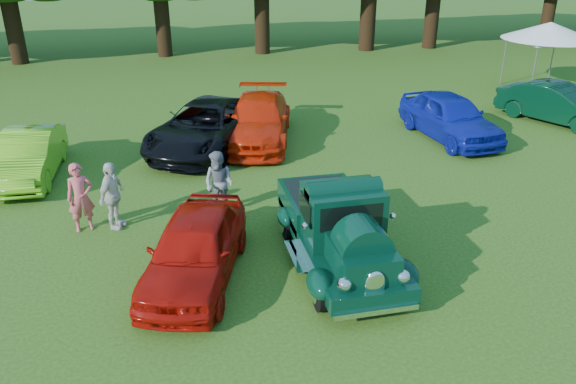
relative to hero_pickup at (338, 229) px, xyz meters
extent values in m
plane|color=#284B11|center=(-1.02, -0.75, -0.81)|extent=(120.00, 120.00, 0.00)
cylinder|color=black|center=(-0.83, -1.60, -0.44)|extent=(0.22, 0.74, 0.74)
cylinder|color=black|center=(0.83, -1.60, -0.44)|extent=(0.22, 0.74, 0.74)
cylinder|color=black|center=(-0.83, 1.27, -0.44)|extent=(0.22, 0.74, 0.74)
cylinder|color=black|center=(0.83, 1.27, -0.44)|extent=(0.22, 0.74, 0.74)
cube|color=black|center=(0.00, -0.09, -0.29)|extent=(1.73, 4.52, 0.34)
cube|color=black|center=(0.00, -1.45, 0.11)|extent=(1.11, 1.46, 0.62)
cube|color=black|center=(0.00, -0.22, 0.46)|extent=(1.57, 1.16, 1.21)
cube|color=black|center=(0.00, -0.77, 0.67)|extent=(1.31, 0.06, 0.52)
cube|color=black|center=(0.00, 1.29, -0.01)|extent=(1.73, 2.06, 0.58)
cube|color=black|center=(0.00, 1.29, 0.28)|extent=(1.49, 1.81, 0.05)
ellipsoid|color=black|center=(-0.86, -1.60, -0.25)|extent=(0.50, 0.86, 0.50)
ellipsoid|color=black|center=(0.86, -1.60, -0.25)|extent=(0.50, 0.86, 0.50)
ellipsoid|color=black|center=(-0.89, 1.27, -0.26)|extent=(0.38, 0.72, 0.42)
ellipsoid|color=black|center=(0.89, 1.27, -0.26)|extent=(0.38, 0.72, 0.42)
ellipsoid|color=white|center=(0.00, -2.20, -0.01)|extent=(0.41, 0.12, 0.60)
sphere|color=white|center=(-0.56, -2.13, 0.05)|extent=(0.28, 0.28, 0.28)
sphere|color=white|center=(0.56, -2.13, 0.05)|extent=(0.28, 0.28, 0.28)
cube|color=white|center=(0.00, -2.35, -0.47)|extent=(1.63, 0.11, 0.11)
cube|color=white|center=(0.00, 2.32, -0.41)|extent=(1.63, 0.11, 0.11)
imported|color=#A20D06|center=(-3.08, 0.03, -0.10)|extent=(2.90, 4.50, 1.42)
imported|color=#60B217|center=(-7.45, 6.54, -0.12)|extent=(1.61, 4.23, 1.38)
imported|color=black|center=(-2.14, 7.89, -0.03)|extent=(4.95, 6.15, 1.56)
imported|color=red|center=(-0.32, 8.25, -0.05)|extent=(3.40, 5.60, 1.52)
imported|color=#0D1A97|center=(6.31, 7.06, -0.02)|extent=(2.29, 4.80, 1.58)
imported|color=black|center=(11.21, 7.84, -0.07)|extent=(3.37, 4.69, 1.47)
imported|color=#C65157|center=(-5.59, 2.78, 0.05)|extent=(0.71, 0.55, 1.73)
imported|color=slate|center=(-2.26, 2.89, 0.04)|extent=(1.04, 1.01, 1.69)
imported|color=beige|center=(-4.86, 2.70, 0.05)|extent=(0.82, 1.09, 1.72)
cube|color=silver|center=(13.67, 12.33, 1.47)|extent=(2.93, 2.93, 0.11)
cone|color=silver|center=(13.67, 12.33, 1.88)|extent=(4.30, 4.30, 0.74)
cylinder|color=slate|center=(12.35, 11.14, 0.30)|extent=(0.06, 0.06, 2.23)
cylinder|color=slate|center=(12.48, 13.65, 0.30)|extent=(0.06, 0.06, 2.23)
cylinder|color=slate|center=(14.99, 13.51, 0.30)|extent=(0.06, 0.06, 2.23)
cylinder|color=black|center=(-11.08, 24.04, 1.44)|extent=(0.90, 0.90, 4.50)
cylinder|color=black|center=(-3.07, 24.41, 1.33)|extent=(0.86, 0.86, 4.28)
cylinder|color=black|center=(2.74, 23.98, 1.42)|extent=(0.89, 0.89, 4.46)
cylinder|color=black|center=(9.26, 23.56, 1.60)|extent=(0.97, 0.97, 4.83)
cylinder|color=black|center=(13.45, 23.41, 1.40)|extent=(0.88, 0.88, 4.42)
cylinder|color=black|center=(21.07, 22.51, 1.15)|extent=(0.78, 0.78, 3.92)
camera|label=1|loc=(-3.43, -10.18, 5.79)|focal=35.00mm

